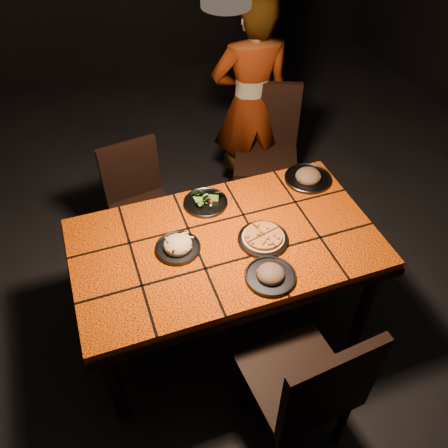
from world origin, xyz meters
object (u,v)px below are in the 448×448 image
object	(u,v)px
chair_near	(310,387)
chair_far_right	(267,143)
plate_pasta	(178,246)
chair_far_left	(138,196)
dining_table	(225,250)
plate_pizza	(263,238)
diner	(251,105)

from	to	relation	value
chair_near	chair_far_right	bearing A→B (deg)	-112.62
chair_near	plate_pasta	distance (m)	0.93
chair_far_left	chair_far_right	size ratio (longest dim) A/B	0.87
dining_table	plate_pizza	xyz separation A→B (m)	(0.19, -0.07, 0.10)
plate_pizza	plate_pasta	bearing A→B (deg)	168.38
plate_pizza	plate_pasta	size ratio (longest dim) A/B	1.15
chair_far_right	diner	distance (m)	0.30
dining_table	plate_pasta	world-z (taller)	plate_pasta
diner	plate_pizza	size ratio (longest dim) A/B	5.81
chair_near	plate_pasta	size ratio (longest dim) A/B	4.22
chair_near	plate_pizza	bearing A→B (deg)	-101.18
dining_table	chair_near	distance (m)	0.82
chair_far_right	diner	world-z (taller)	diner
chair_far_left	diner	size ratio (longest dim) A/B	0.54
chair_far_left	dining_table	bearing A→B (deg)	-76.08
chair_far_left	plate_pizza	xyz separation A→B (m)	(0.51, -0.87, 0.28)
chair_near	diner	size ratio (longest dim) A/B	0.63
plate_pizza	chair_far_left	bearing A→B (deg)	120.38
diner	plate_pasta	distance (m)	1.44
chair_far_right	diner	bearing A→B (deg)	132.05
dining_table	plate_pizza	bearing A→B (deg)	-19.70
diner	dining_table	bearing A→B (deg)	68.83
chair_far_left	plate_pizza	size ratio (longest dim) A/B	3.15
chair_far_right	plate_pasta	world-z (taller)	chair_far_right
chair_far_left	diner	world-z (taller)	diner
chair_near	chair_far_right	xyz separation A→B (m)	(0.57, 1.80, -0.01)
diner	plate_pasta	xyz separation A→B (m)	(-0.87, -1.15, -0.02)
chair_near	diner	bearing A→B (deg)	-109.46
chair_near	chair_far_right	size ratio (longest dim) A/B	1.01
chair_near	diner	world-z (taller)	diner
dining_table	chair_near	xyz separation A→B (m)	(0.11, -0.81, -0.10)
plate_pasta	chair_far_right	bearing A→B (deg)	46.09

